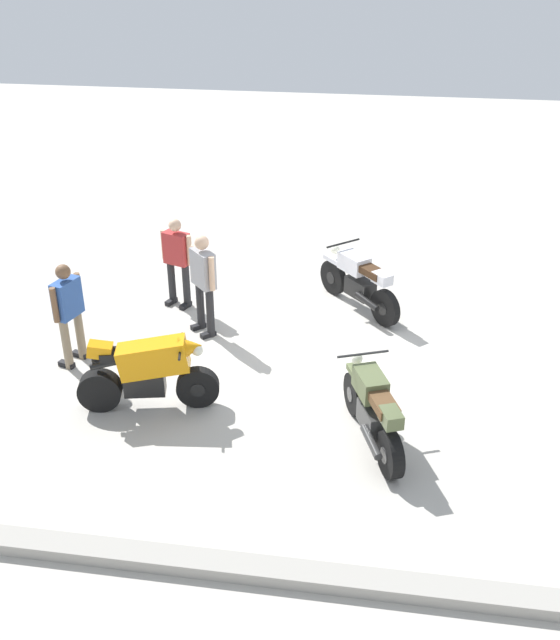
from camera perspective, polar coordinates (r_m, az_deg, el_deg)
name	(u,v)px	position (r m, az deg, el deg)	size (l,w,h in m)	color
ground_plane	(318,352)	(11.67, 2.95, -2.50)	(40.00, 40.00, 0.00)	#B7B2A8
curb_edge	(272,572)	(8.04, -0.65, -18.94)	(14.00, 0.30, 0.15)	#9C978F
motorcycle_silver_cruiser	(359,282)	(12.80, 6.14, 2.96)	(1.48, 1.64, 1.09)	black
motorcycle_olive_vintage	(373,411)	(9.55, 7.21, -7.02)	(0.94, 1.87, 1.07)	black
motorcycle_orange_sportbike	(148,371)	(10.24, -10.20, -3.90)	(1.95, 0.76, 1.14)	black
person_in_blue_shirt	(69,309)	(11.37, -16.09, 0.85)	(0.41, 0.64, 1.65)	gray
person_in_red_shirt	(177,258)	(12.85, -7.99, 4.82)	(0.62, 0.43, 1.60)	#262628
person_in_gray_shirt	(203,278)	(11.84, -5.96, 3.24)	(0.54, 0.56, 1.71)	#262628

